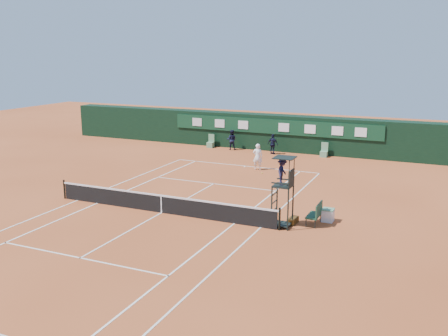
# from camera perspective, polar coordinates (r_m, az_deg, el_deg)

# --- Properties ---
(ground) EXTENTS (90.00, 90.00, 0.00)m
(ground) POSITION_cam_1_polar(r_m,az_deg,el_deg) (26.27, -7.14, -5.10)
(ground) COLOR #B3542A
(ground) RESTS_ON ground
(court_lines) EXTENTS (11.05, 23.85, 0.01)m
(court_lines) POSITION_cam_1_polar(r_m,az_deg,el_deg) (26.27, -7.14, -5.09)
(court_lines) COLOR silver
(court_lines) RESTS_ON ground
(tennis_net) EXTENTS (12.90, 0.10, 1.10)m
(tennis_net) POSITION_cam_1_polar(r_m,az_deg,el_deg) (26.12, -7.17, -4.04)
(tennis_net) COLOR black
(tennis_net) RESTS_ON ground
(back_wall) EXTENTS (40.00, 1.65, 3.00)m
(back_wall) POSITION_cam_1_polar(r_m,az_deg,el_deg) (42.63, 5.89, 4.08)
(back_wall) COLOR black
(back_wall) RESTS_ON ground
(linesman_chair_left) EXTENTS (0.55, 0.50, 1.15)m
(linesman_chair_left) POSITION_cam_1_polar(r_m,az_deg,el_deg) (43.69, -1.54, 2.79)
(linesman_chair_left) COLOR #5D8E65
(linesman_chair_left) RESTS_ON ground
(linesman_chair_right) EXTENTS (0.55, 0.50, 1.15)m
(linesman_chair_right) POSITION_cam_1_polar(r_m,az_deg,el_deg) (40.48, 11.35, 1.70)
(linesman_chair_right) COLOR #5E906A
(linesman_chair_right) RESTS_ON ground
(umpire_chair) EXTENTS (0.96, 0.95, 3.42)m
(umpire_chair) POSITION_cam_1_polar(r_m,az_deg,el_deg) (23.50, 6.75, -1.04)
(umpire_chair) COLOR black
(umpire_chair) RESTS_ON ground
(player_bench) EXTENTS (0.56, 1.20, 1.10)m
(player_bench) POSITION_cam_1_polar(r_m,az_deg,el_deg) (24.56, 10.46, -5.06)
(player_bench) COLOR #183C27
(player_bench) RESTS_ON ground
(tennis_bag) EXTENTS (0.41, 0.82, 0.30)m
(tennis_bag) POSITION_cam_1_polar(r_m,az_deg,el_deg) (24.68, 7.87, -5.98)
(tennis_bag) COLOR black
(tennis_bag) RESTS_ON ground
(cooler) EXTENTS (0.57, 0.57, 0.65)m
(cooler) POSITION_cam_1_polar(r_m,az_deg,el_deg) (25.22, 11.79, -5.28)
(cooler) COLOR silver
(cooler) RESTS_ON ground
(tennis_ball) EXTENTS (0.07, 0.07, 0.07)m
(tennis_ball) POSITION_cam_1_polar(r_m,az_deg,el_deg) (34.38, 4.37, -0.59)
(tennis_ball) COLOR #B9CE2F
(tennis_ball) RESTS_ON ground
(player) EXTENTS (0.76, 0.58, 1.87)m
(player) POSITION_cam_1_polar(r_m,az_deg,el_deg) (35.32, 3.87, 1.29)
(player) COLOR white
(player) RESTS_ON ground
(ball_kid_left) EXTENTS (0.95, 0.81, 1.71)m
(ball_kid_left) POSITION_cam_1_polar(r_m,az_deg,el_deg) (42.54, 0.87, 3.24)
(ball_kid_left) COLOR black
(ball_kid_left) RESTS_ON ground
(ball_kid_right) EXTENTS (1.04, 0.64, 1.65)m
(ball_kid_right) POSITION_cam_1_polar(r_m,az_deg,el_deg) (40.90, 5.61, 2.73)
(ball_kid_right) COLOR black
(ball_kid_right) RESTS_ON ground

